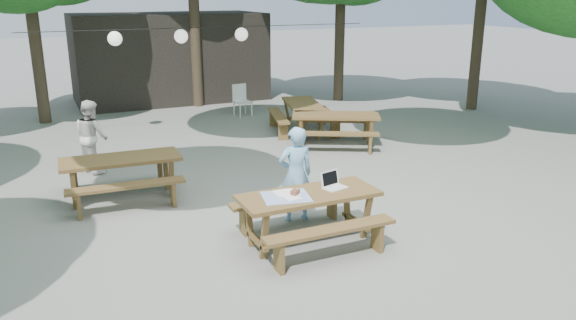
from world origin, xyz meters
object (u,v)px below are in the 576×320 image
Objects in this scene: main_picnic_table at (308,217)px; plastic_chair at (243,107)px; woman at (296,174)px; second_person at (92,136)px; picnic_table_nw at (122,178)px.

main_picnic_table is 8.76m from plastic_chair.
woman reaches higher than plastic_chair.
second_person reaches higher than main_picnic_table.
second_person is at bearing -148.91° from plastic_chair.
plastic_chair is (2.14, 8.49, -0.13)m from main_picnic_table.
main_picnic_table is 3.63m from picnic_table_nw.
plastic_chair is (4.28, 5.56, -0.13)m from picnic_table_nw.
plastic_chair is at bearing -72.80° from second_person.
main_picnic_table is 0.93m from woman.
picnic_table_nw is 7.01m from plastic_chair.
main_picnic_table is 1.32× the size of woman.
woman is (2.34, -2.10, 0.37)m from picnic_table_nw.
picnic_table_nw is 1.90m from second_person.
main_picnic_table is 0.98× the size of picnic_table_nw.
woman is (0.19, 0.83, 0.37)m from main_picnic_table.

